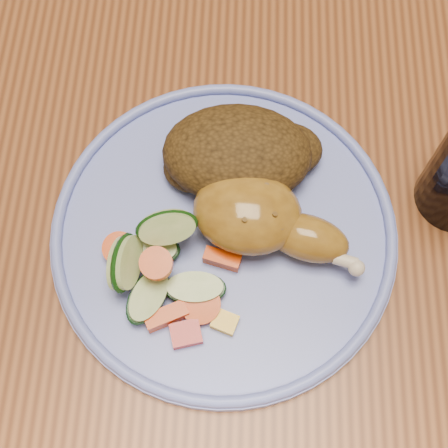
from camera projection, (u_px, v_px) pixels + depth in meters
name	position (u px, v px, depth m)	size (l,w,h in m)	color
ground	(238.00, 307.00, 1.31)	(4.00, 4.00, 0.00)	brown
dining_table	(251.00, 151.00, 0.69)	(0.90, 1.40, 0.75)	brown
plate	(224.00, 233.00, 0.56)	(0.31, 0.31, 0.01)	#7081DB
plate_rim	(224.00, 228.00, 0.55)	(0.31, 0.31, 0.01)	#7081DB
chicken_leg	(262.00, 219.00, 0.53)	(0.15, 0.10, 0.05)	olive
rice_pilaf	(240.00, 154.00, 0.56)	(0.14, 0.10, 0.06)	#422C10
vegetable_pile	(161.00, 270.00, 0.52)	(0.12, 0.12, 0.06)	#A50A05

